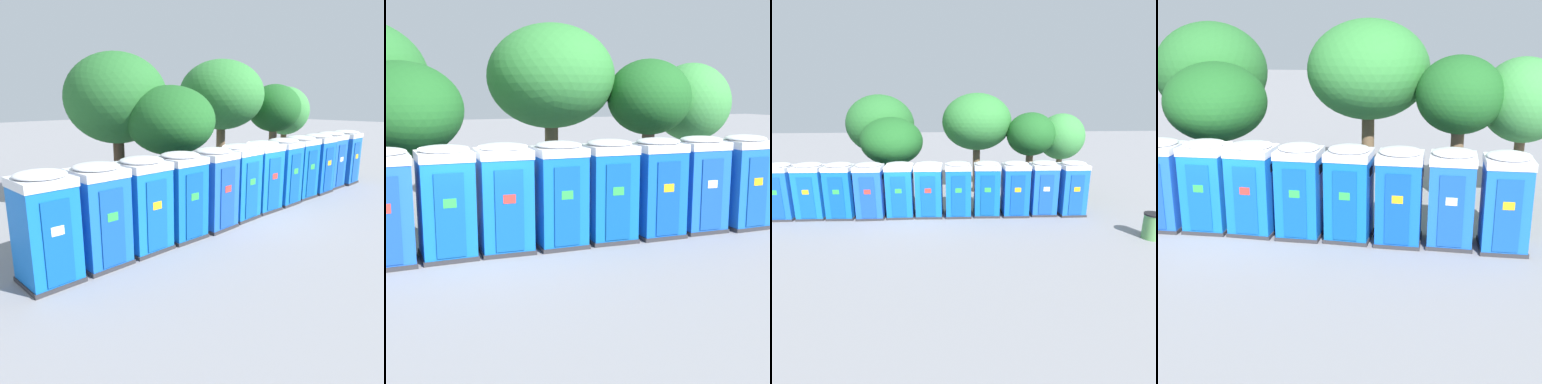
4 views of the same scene
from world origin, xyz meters
The scene contains 18 objects.
ground_plane centered at (0.00, 0.00, 0.00)m, with size 120.00×120.00×0.00m, color gray.
portapotty_0 centered at (-7.32, 0.26, 1.28)m, with size 1.23×1.24×2.54m.
portapotty_1 centered at (-5.99, 0.21, 1.28)m, with size 1.24×1.24×2.54m.
portapotty_2 centered at (-4.66, 0.17, 1.28)m, with size 1.27×1.24×2.54m.
portapotty_3 centered at (-3.33, 0.07, 1.28)m, with size 1.28×1.27×2.54m.
portapotty_4 centered at (-2.00, -0.05, 1.28)m, with size 1.25×1.22×2.54m.
portapotty_5 centered at (-0.67, -0.04, 1.28)m, with size 1.23×1.22×2.54m.
portapotty_6 centered at (0.66, -0.10, 1.28)m, with size 1.31×1.29×2.54m.
portapotty_7 centered at (1.99, -0.19, 1.28)m, with size 1.23×1.25×2.54m.
portapotty_8 centered at (3.32, -0.22, 1.28)m, with size 1.28×1.29×2.54m.
portapotty_9 centered at (4.65, -0.33, 1.28)m, with size 1.26×1.26×2.54m.
portapotty_10 centered at (5.98, -0.33, 1.28)m, with size 1.25×1.27×2.54m.
portapotty_11 centered at (7.31, -0.50, 1.28)m, with size 1.21×1.22×2.54m.
street_tree_0 centered at (-1.27, 2.59, 3.20)m, with size 3.23×3.23×4.46m.
street_tree_1 centered at (8.24, 3.35, 3.30)m, with size 2.65×2.65×4.64m.
street_tree_2 centered at (6.29, 2.87, 3.46)m, with size 2.66×2.66×4.70m.
street_tree_3 centered at (-2.12, 4.62, 3.97)m, with size 3.86×3.86×5.68m.
street_tree_4 centered at (3.41, 4.01, 4.12)m, with size 3.98×3.98×5.75m.
Camera 1 is at (-10.77, -7.30, 4.00)m, focal length 35.00 mm.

